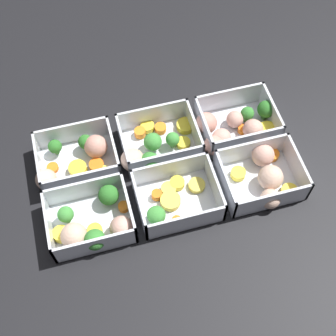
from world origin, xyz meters
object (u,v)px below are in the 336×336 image
container_near_left (92,223)px  container_near_center (174,199)px  container_far_left (78,159)px  container_far_right (234,126)px  container_near_right (264,175)px  container_far_center (154,145)px

container_near_left → container_near_center: 0.16m
container_near_center → container_far_left: bearing=139.9°
container_far_left → container_near_center: bearing=-40.1°
container_far_left → container_far_right: bearing=-1.2°
container_near_right → container_far_right: 0.13m
container_near_center → container_far_left: 0.21m
container_far_center → container_far_right: same height
container_near_left → container_far_center: bearing=41.7°
container_far_left → container_far_right: 0.33m
container_near_right → container_far_right: bearing=97.6°
container_near_right → container_far_center: 0.23m
container_near_left → container_far_right: 0.36m
container_far_left → container_far_center: 0.16m
container_near_center → container_far_center: bearing=93.1°
container_near_center → container_near_right: size_ratio=1.00×
container_near_left → container_far_left: (-0.00, 0.15, -0.00)m
container_near_left → container_far_right: size_ratio=0.91×
container_near_left → container_far_left: bearing=90.9°
container_near_left → container_far_center: size_ratio=0.89×
container_near_center → container_far_right: 0.21m
container_near_right → container_near_left: bearing=-178.1°
container_near_right → container_far_center: bearing=146.9°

